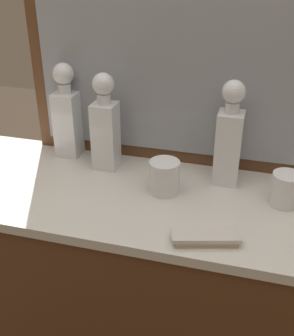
{
  "coord_description": "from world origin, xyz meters",
  "views": [
    {
      "loc": [
        0.27,
        -0.97,
        1.44
      ],
      "look_at": [
        0.0,
        0.0,
        0.9
      ],
      "focal_mm": 45.41,
      "sensor_mm": 36.0,
      "label": 1
    }
  ],
  "objects_px": {
    "crystal_decanter_right": "(229,143)",
    "crystal_tumbler_right": "(164,178)",
    "silver_brush_left": "(206,237)",
    "crystal_tumbler_front": "(285,191)",
    "crystal_decanter_front": "(105,131)",
    "crystal_decanter_far_right": "(67,119)"
  },
  "relations": [
    {
      "from": "crystal_decanter_right",
      "to": "crystal_tumbler_right",
      "type": "xyz_separation_m",
      "value": [
        -0.16,
        -0.1,
        -0.08
      ]
    },
    {
      "from": "silver_brush_left",
      "to": "crystal_tumbler_front",
      "type": "bearing_deg",
      "value": 51.03
    },
    {
      "from": "crystal_decanter_front",
      "to": "silver_brush_left",
      "type": "xyz_separation_m",
      "value": [
        0.35,
        -0.29,
        -0.11
      ]
    },
    {
      "from": "crystal_tumbler_right",
      "to": "crystal_decanter_front",
      "type": "bearing_deg",
      "value": 154.22
    },
    {
      "from": "crystal_decanter_far_right",
      "to": "silver_brush_left",
      "type": "height_order",
      "value": "crystal_decanter_far_right"
    },
    {
      "from": "crystal_tumbler_right",
      "to": "crystal_tumbler_front",
      "type": "distance_m",
      "value": 0.32
    },
    {
      "from": "crystal_decanter_right",
      "to": "crystal_decanter_far_right",
      "type": "relative_size",
      "value": 1.01
    },
    {
      "from": "crystal_decanter_right",
      "to": "silver_brush_left",
      "type": "bearing_deg",
      "value": -92.42
    },
    {
      "from": "crystal_tumbler_right",
      "to": "silver_brush_left",
      "type": "distance_m",
      "value": 0.24
    },
    {
      "from": "crystal_decanter_front",
      "to": "crystal_decanter_far_right",
      "type": "xyz_separation_m",
      "value": [
        -0.15,
        0.05,
        0.0
      ]
    },
    {
      "from": "crystal_tumbler_front",
      "to": "crystal_decanter_right",
      "type": "bearing_deg",
      "value": 154.22
    },
    {
      "from": "crystal_decanter_front",
      "to": "silver_brush_left",
      "type": "distance_m",
      "value": 0.47
    },
    {
      "from": "crystal_decanter_far_right",
      "to": "silver_brush_left",
      "type": "distance_m",
      "value": 0.61
    },
    {
      "from": "crystal_decanter_far_right",
      "to": "silver_brush_left",
      "type": "xyz_separation_m",
      "value": [
        0.5,
        -0.34,
        -0.11
      ]
    },
    {
      "from": "crystal_decanter_far_right",
      "to": "crystal_tumbler_right",
      "type": "height_order",
      "value": "crystal_decanter_far_right"
    },
    {
      "from": "silver_brush_left",
      "to": "crystal_decanter_far_right",
      "type": "bearing_deg",
      "value": 145.48
    },
    {
      "from": "crystal_decanter_front",
      "to": "crystal_tumbler_front",
      "type": "distance_m",
      "value": 0.54
    },
    {
      "from": "crystal_decanter_right",
      "to": "silver_brush_left",
      "type": "height_order",
      "value": "crystal_decanter_right"
    },
    {
      "from": "crystal_decanter_right",
      "to": "crystal_tumbler_right",
      "type": "bearing_deg",
      "value": -146.59
    },
    {
      "from": "crystal_decanter_right",
      "to": "crystal_decanter_far_right",
      "type": "xyz_separation_m",
      "value": [
        -0.51,
        0.05,
        -0.0
      ]
    },
    {
      "from": "crystal_tumbler_front",
      "to": "silver_brush_left",
      "type": "relative_size",
      "value": 0.53
    },
    {
      "from": "crystal_decanter_far_right",
      "to": "crystal_tumbler_right",
      "type": "bearing_deg",
      "value": -22.98
    }
  ]
}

